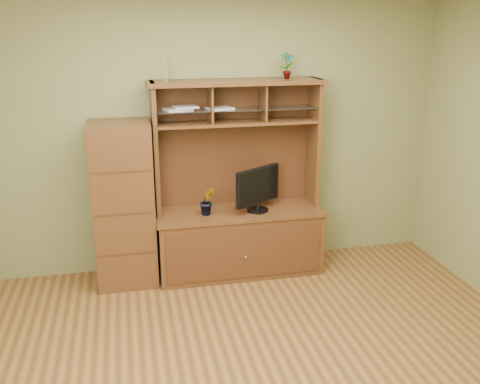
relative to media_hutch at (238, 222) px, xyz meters
name	(u,v)px	position (x,y,z in m)	size (l,w,h in m)	color
room	(273,196)	(-0.14, -1.73, 0.83)	(4.54, 4.04, 2.74)	brown
media_hutch	(238,222)	(0.00, 0.00, 0.00)	(1.66, 0.61, 1.90)	#492915
monitor	(258,189)	(0.17, -0.08, 0.36)	(0.49, 0.32, 0.43)	black
orchid_plant	(207,201)	(-0.32, -0.08, 0.27)	(0.15, 0.12, 0.28)	#385D1F
top_plant	(287,65)	(0.48, 0.08, 1.50)	(0.13, 0.09, 0.25)	#3B6623
reed_diffuser	(165,69)	(-0.66, 0.08, 1.49)	(0.06, 0.06, 0.29)	silver
magazines	(194,108)	(-0.41, 0.08, 1.13)	(0.67, 0.24, 0.04)	silver
side_cabinet	(124,205)	(-1.10, 0.00, 0.26)	(0.56, 0.51, 1.56)	#492915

